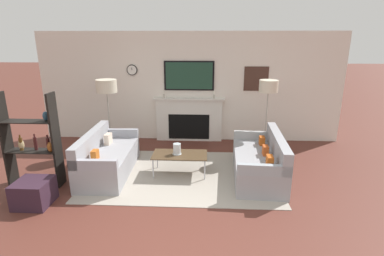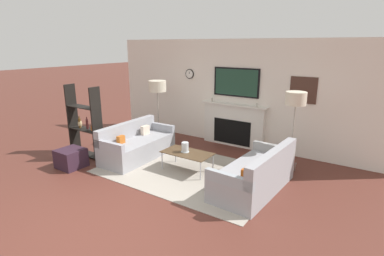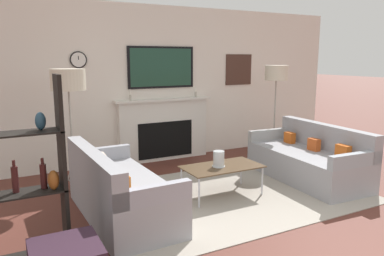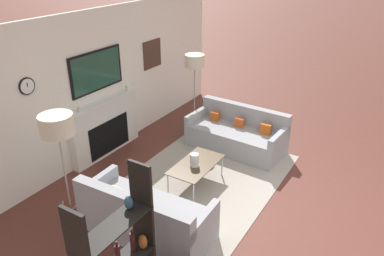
% 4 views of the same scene
% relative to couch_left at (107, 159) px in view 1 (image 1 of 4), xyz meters
% --- Properties ---
extents(fireplace_wall, '(7.54, 0.28, 2.70)m').
position_rel_couch_left_xyz_m(fireplace_wall, '(1.47, 2.16, 0.93)').
color(fireplace_wall, white).
rests_on(fireplace_wall, ground_plane).
extents(area_rug, '(3.54, 2.38, 0.01)m').
position_rel_couch_left_xyz_m(area_rug, '(1.46, 0.00, -0.29)').
color(area_rug, '#A0978B').
rests_on(area_rug, ground_plane).
extents(couch_left, '(0.86, 1.85, 0.81)m').
position_rel_couch_left_xyz_m(couch_left, '(0.00, 0.00, 0.00)').
color(couch_left, '#98989E').
rests_on(couch_left, ground_plane).
extents(couch_right, '(0.96, 1.92, 0.82)m').
position_rel_couch_left_xyz_m(couch_right, '(2.93, -0.00, -0.01)').
color(couch_right, '#98989E').
rests_on(couch_right, ground_plane).
extents(coffee_table, '(1.04, 0.56, 0.41)m').
position_rel_couch_left_xyz_m(coffee_table, '(1.41, 0.03, 0.09)').
color(coffee_table, '#4C3823').
rests_on(coffee_table, ground_plane).
extents(hurricane_candle, '(0.17, 0.17, 0.21)m').
position_rel_couch_left_xyz_m(hurricane_candle, '(1.36, 0.03, 0.20)').
color(hurricane_candle, silver).
rests_on(hurricane_candle, coffee_table).
extents(floor_lamp_left, '(0.45, 0.45, 1.68)m').
position_rel_couch_left_xyz_m(floor_lamp_left, '(-0.29, 1.15, 1.22)').
color(floor_lamp_left, '#9E998E').
rests_on(floor_lamp_left, ground_plane).
extents(floor_lamp_right, '(0.40, 0.40, 1.69)m').
position_rel_couch_left_xyz_m(floor_lamp_right, '(3.22, 1.15, 1.23)').
color(floor_lamp_right, '#9E998E').
rests_on(floor_lamp_right, ground_plane).
extents(shelf_unit, '(0.93, 0.28, 1.67)m').
position_rel_couch_left_xyz_m(shelf_unit, '(-1.10, -0.54, 0.49)').
color(shelf_unit, black).
rests_on(shelf_unit, ground_plane).
extents(ottoman, '(0.52, 0.52, 0.40)m').
position_rel_couch_left_xyz_m(ottoman, '(-0.78, -1.20, -0.09)').
color(ottoman, '#311D2B').
rests_on(ottoman, ground_plane).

